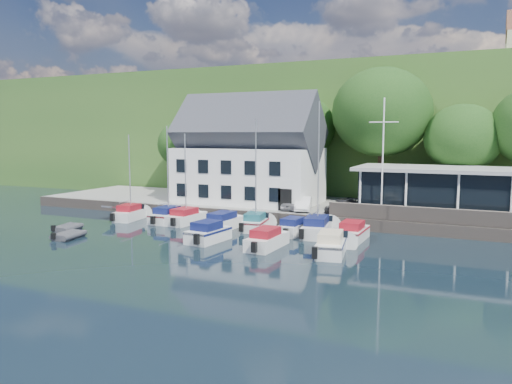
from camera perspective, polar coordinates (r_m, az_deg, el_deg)
ground at (r=33.70m, az=-1.95°, el=-6.98°), size 180.00×180.00×0.00m
quay at (r=49.62m, az=7.01°, el=-2.01°), size 60.00×13.00×1.00m
quay_face at (r=43.53m, az=4.46°, el=-3.20°), size 60.00×0.30×1.00m
hillside at (r=92.51m, az=15.36°, el=6.47°), size 160.00×75.00×16.00m
field_patch at (r=99.92m, az=20.86°, el=10.96°), size 50.00×30.00×0.30m
harbor_building at (r=50.72m, az=-0.84°, el=3.74°), size 14.40×8.20×8.70m
club_pavilion at (r=45.77m, az=19.75°, el=0.13°), size 13.20×7.20×4.10m
seawall at (r=41.33m, az=20.54°, el=-2.59°), size 18.00×0.50×1.20m
gangway at (r=49.96m, az=-14.48°, el=-2.70°), size 1.20×6.00×1.40m
car_silver at (r=46.11m, az=3.88°, el=-1.26°), size 2.13×3.71×1.19m
car_white at (r=45.54m, az=5.43°, el=-1.32°), size 2.28×4.09×1.28m
car_dgrey at (r=44.83m, az=9.86°, el=-1.59°), size 2.88×4.34×1.17m
car_blue at (r=44.05m, az=13.03°, el=-1.79°), size 1.83×3.65×1.20m
flagpole at (r=42.41m, az=14.28°, el=3.75°), size 2.37×0.20×9.87m
tree_0 at (r=60.52m, az=-8.25°, el=4.05°), size 6.21×6.21×8.49m
tree_1 at (r=57.96m, az=-3.54°, el=4.33°), size 6.72×6.72×9.18m
tree_2 at (r=55.37m, az=4.75°, el=5.31°), size 8.26×8.26×11.29m
tree_3 at (r=52.21m, az=14.10°, el=6.30°), size 9.94×9.94×13.58m
tree_4 at (r=51.06m, az=22.47°, el=3.85°), size 7.14×7.14×9.76m
boat_r1_0 at (r=47.42m, az=-14.24°, el=2.20°), size 2.61×5.97×8.84m
boat_r1_1 at (r=45.34m, az=-10.06°, el=2.09°), size 2.01×6.13×8.82m
boat_r1_2 at (r=44.32m, az=-8.07°, el=1.94°), size 2.36×6.15×8.69m
boat_r1_3 at (r=42.01m, az=-3.73°, el=-3.24°), size 2.33×6.75×1.45m
boat_r1_4 at (r=40.98m, az=-0.02°, el=1.73°), size 2.68×5.65×8.84m
boat_r1_5 at (r=39.79m, az=4.31°, el=-3.87°), size 2.01×5.48×1.37m
boat_r1_6 at (r=39.02m, az=7.13°, el=1.87°), size 3.05×7.33×9.43m
boat_r1_7 at (r=38.17m, az=11.01°, el=-4.34°), size 1.97×5.67×1.47m
boat_r2_2 at (r=37.16m, az=-5.48°, el=-4.48°), size 2.58×5.46×1.56m
boat_r2_3 at (r=35.00m, az=1.28°, el=-5.24°), size 2.02×6.19×1.45m
boat_r2_4 at (r=33.55m, az=8.63°, el=-5.75°), size 2.91×6.56×1.56m
dinghy_0 at (r=44.01m, az=-20.73°, el=-3.75°), size 2.16×3.01×0.64m
dinghy_1 at (r=40.75m, az=-20.63°, el=-4.54°), size 2.06×3.00×0.65m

